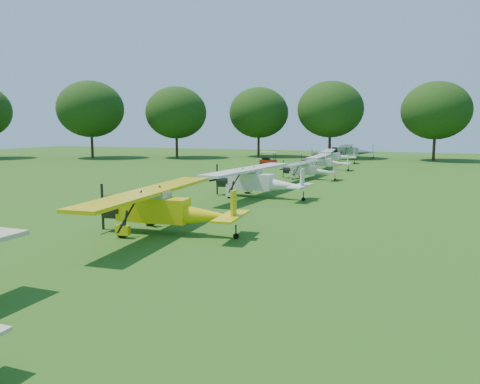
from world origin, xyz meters
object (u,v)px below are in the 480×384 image
object	(u,v)px
aircraft_3	(257,179)
aircraft_6	(332,155)
aircraft_7	(351,150)
aircraft_5	(324,161)
aircraft_2	(164,206)
aircraft_4	(308,169)
golf_cart	(268,161)

from	to	relation	value
aircraft_3	aircraft_6	xyz separation A→B (m)	(-0.28, 35.40, -0.21)
aircraft_3	aircraft_7	distance (m)	48.25
aircraft_3	aircraft_5	xyz separation A→B (m)	(0.54, 24.38, -0.28)
aircraft_5	aircraft_6	world-z (taller)	aircraft_6
aircraft_2	aircraft_5	world-z (taller)	aircraft_2
aircraft_2	aircraft_6	world-z (taller)	aircraft_2
aircraft_2	aircraft_4	xyz separation A→B (m)	(1.35, 26.74, -0.33)
aircraft_4	aircraft_6	world-z (taller)	aircraft_6
aircraft_5	aircraft_6	bearing A→B (deg)	94.23
aircraft_2	aircraft_6	distance (m)	48.58
aircraft_3	aircraft_4	world-z (taller)	aircraft_3
aircraft_2	golf_cart	size ratio (longest dim) A/B	5.26
aircraft_5	golf_cart	world-z (taller)	aircraft_5
aircraft_4	aircraft_7	world-z (taller)	aircraft_7
aircraft_2	aircraft_3	world-z (taller)	aircraft_2
aircraft_2	aircraft_3	size ratio (longest dim) A/B	1.01
aircraft_7	golf_cart	xyz separation A→B (m)	(-8.46, -20.47, -0.75)
aircraft_5	aircraft_7	size ratio (longest dim) A/B	0.80
aircraft_4	golf_cart	distance (m)	16.63
aircraft_6	aircraft_2	bearing A→B (deg)	-95.59
aircraft_4	aircraft_6	distance (m)	21.86
aircraft_2	aircraft_7	bearing A→B (deg)	84.94
aircraft_2	golf_cart	world-z (taller)	aircraft_2
aircraft_7	aircraft_4	bearing A→B (deg)	-93.49
aircraft_7	golf_cart	size ratio (longest dim) A/B	5.17
aircraft_3	aircraft_4	xyz separation A→B (m)	(0.90, 13.57, -0.32)
aircraft_7	aircraft_5	bearing A→B (deg)	-94.23
aircraft_3	aircraft_5	distance (m)	24.38
aircraft_3	aircraft_7	size ratio (longest dim) A/B	1.01
aircraft_2	aircraft_4	world-z (taller)	aircraft_2
aircraft_5	aircraft_6	xyz separation A→B (m)	(-0.82, 11.03, 0.07)
aircraft_4	aircraft_6	bearing A→B (deg)	100.23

